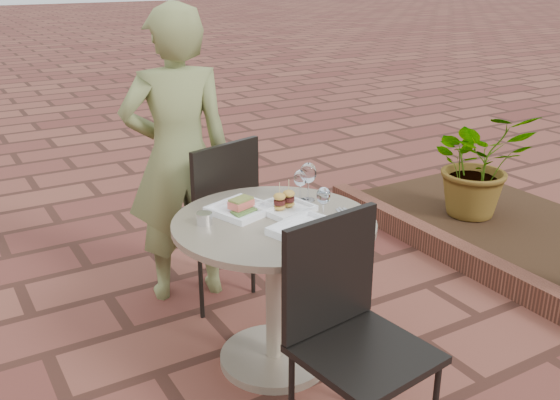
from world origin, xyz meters
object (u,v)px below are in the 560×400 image
diner (178,158)px  plate_tuna (312,231)px  chair_far (214,208)px  chair_near (348,320)px  cafe_table (274,271)px  plate_sliders (284,205)px  plate_salmon (241,208)px

diner → plate_tuna: (0.16, -1.06, -0.06)m
chair_far → plate_tuna: (0.04, -0.89, 0.20)m
plate_tuna → chair_near: bearing=-102.6°
cafe_table → diner: (-0.10, 0.85, 0.32)m
diner → plate_sliders: diner is taller
plate_salmon → plate_tuna: plate_salmon is taller
plate_salmon → plate_sliders: 0.19m
chair_near → plate_sliders: chair_near is taller
chair_near → plate_tuna: chair_near is taller
chair_near → diner: 1.47m
chair_far → diner: size_ratio=0.58×
cafe_table → chair_near: (-0.03, -0.59, 0.07)m
cafe_table → chair_near: size_ratio=0.97×
cafe_table → chair_far: chair_far is taller
plate_sliders → plate_salmon: bearing=155.9°
chair_far → plate_tuna: 0.91m
chair_far → plate_sliders: size_ratio=3.54×
cafe_table → plate_tuna: 0.34m
diner → plate_tuna: size_ratio=4.66×
chair_far → plate_sliders: bearing=81.7°
chair_far → cafe_table: bearing=72.7°
plate_sliders → plate_tuna: plate_sliders is taller
chair_near → plate_salmon: size_ratio=3.01×
chair_far → chair_near: size_ratio=1.00×
cafe_table → plate_salmon: size_ratio=2.91×
cafe_table → chair_far: size_ratio=0.97×
chair_near → diner: size_ratio=0.58×
chair_far → plate_salmon: (-0.10, -0.52, 0.20)m
plate_salmon → plate_tuna: 0.39m
plate_salmon → plate_sliders: bearing=-24.1°
chair_near → plate_sliders: size_ratio=3.54×
cafe_table → chair_far: 0.69m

